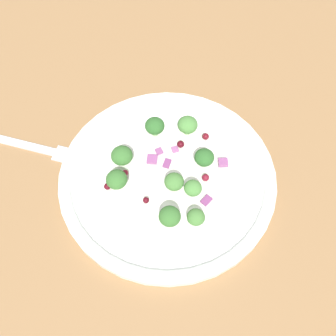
# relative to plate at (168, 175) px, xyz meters

# --- Properties ---
(ground_plane) EXTENTS (1.80, 1.80, 0.02)m
(ground_plane) POSITION_rel_plate_xyz_m (0.00, -0.01, -0.02)
(ground_plane) COLOR olive
(plate) EXTENTS (0.28, 0.28, 0.02)m
(plate) POSITION_rel_plate_xyz_m (0.00, 0.00, 0.00)
(plate) COLOR white
(plate) RESTS_ON ground_plane
(dressing_pool) EXTENTS (0.17, 0.17, 0.00)m
(dressing_pool) POSITION_rel_plate_xyz_m (0.00, 0.00, 0.00)
(dressing_pool) COLOR white
(dressing_pool) RESTS_ON plate
(broccoli_floret_0) EXTENTS (0.03, 0.03, 0.03)m
(broccoli_floret_0) POSITION_rel_plate_xyz_m (-0.07, -0.03, 0.02)
(broccoli_floret_0) COLOR #8EB77A
(broccoli_floret_0) RESTS_ON plate
(broccoli_floret_1) EXTENTS (0.03, 0.03, 0.03)m
(broccoli_floret_1) POSITION_rel_plate_xyz_m (-0.04, 0.02, 0.02)
(broccoli_floret_1) COLOR #9EC684
(broccoli_floret_1) RESTS_ON plate
(broccoli_floret_2) EXTENTS (0.02, 0.02, 0.02)m
(broccoli_floret_2) POSITION_rel_plate_xyz_m (0.01, 0.02, 0.02)
(broccoli_floret_2) COLOR #ADD18E
(broccoli_floret_2) RESTS_ON plate
(broccoli_floret_3) EXTENTS (0.03, 0.03, 0.03)m
(broccoli_floret_3) POSITION_rel_plate_xyz_m (-0.03, -0.06, 0.02)
(broccoli_floret_3) COLOR #8EB77A
(broccoli_floret_3) RESTS_ON plate
(broccoli_floret_4) EXTENTS (0.02, 0.02, 0.02)m
(broccoli_floret_4) POSITION_rel_plate_xyz_m (0.00, 0.04, 0.02)
(broccoli_floret_4) COLOR #8EB77A
(broccoli_floret_4) RESTS_ON plate
(broccoli_floret_5) EXTENTS (0.03, 0.03, 0.03)m
(broccoli_floret_5) POSITION_rel_plate_xyz_m (0.03, -0.05, 0.02)
(broccoli_floret_5) COLOR #8EB77A
(broccoli_floret_5) RESTS_ON plate
(broccoli_floret_6) EXTENTS (0.03, 0.03, 0.03)m
(broccoli_floret_6) POSITION_rel_plate_xyz_m (0.06, -0.03, 0.03)
(broccoli_floret_6) COLOR #ADD18E
(broccoli_floret_6) RESTS_ON plate
(broccoli_floret_7) EXTENTS (0.02, 0.02, 0.02)m
(broccoli_floret_7) POSITION_rel_plate_xyz_m (0.03, 0.07, 0.02)
(broccoli_floret_7) COLOR #9EC684
(broccoli_floret_7) RESTS_ON plate
(broccoli_floret_8) EXTENTS (0.03, 0.03, 0.03)m
(broccoli_floret_8) POSITION_rel_plate_xyz_m (0.05, 0.05, 0.03)
(broccoli_floret_8) COLOR #ADD18E
(broccoli_floret_8) RESTS_ON plate
(cranberry_0) EXTENTS (0.01, 0.01, 0.01)m
(cranberry_0) POSITION_rel_plate_xyz_m (0.07, -0.04, 0.01)
(cranberry_0) COLOR #4C0A14
(cranberry_0) RESTS_ON plate
(cranberry_1) EXTENTS (0.01, 0.01, 0.01)m
(cranberry_1) POSITION_rel_plate_xyz_m (0.05, 0.01, 0.01)
(cranberry_1) COLOR #4C0A14
(cranberry_1) RESTS_ON plate
(cranberry_2) EXTENTS (0.01, 0.01, 0.01)m
(cranberry_2) POSITION_rel_plate_xyz_m (0.04, -0.04, 0.01)
(cranberry_2) COLOR maroon
(cranberry_2) RESTS_ON plate
(cranberry_3) EXTENTS (0.01, 0.01, 0.01)m
(cranberry_3) POSITION_rel_plate_xyz_m (-0.04, -0.02, 0.01)
(cranberry_3) COLOR #4C0A14
(cranberry_3) RESTS_ON plate
(cranberry_4) EXTENTS (0.01, 0.01, 0.01)m
(cranberry_4) POSITION_rel_plate_xyz_m (-0.07, -0.00, 0.01)
(cranberry_4) COLOR maroon
(cranberry_4) RESTS_ON plate
(cranberry_5) EXTENTS (0.01, 0.01, 0.01)m
(cranberry_5) POSITION_rel_plate_xyz_m (-0.03, 0.04, 0.01)
(cranberry_5) COLOR maroon
(cranberry_5) RESTS_ON plate
(onion_bit_0) EXTENTS (0.01, 0.01, 0.00)m
(onion_bit_0) POSITION_rel_plate_xyz_m (-0.02, -0.03, 0.01)
(onion_bit_0) COLOR #934C84
(onion_bit_0) RESTS_ON plate
(onion_bit_1) EXTENTS (0.02, 0.02, 0.00)m
(onion_bit_1) POSITION_rel_plate_xyz_m (0.01, -0.03, 0.01)
(onion_bit_1) COLOR #934C84
(onion_bit_1) RESTS_ON plate
(onion_bit_2) EXTENTS (0.01, 0.01, 0.01)m
(onion_bit_2) POSITION_rel_plate_xyz_m (-0.03, -0.02, 0.01)
(onion_bit_2) COLOR #A35B93
(onion_bit_2) RESTS_ON plate
(onion_bit_3) EXTENTS (0.01, 0.01, 0.00)m
(onion_bit_3) POSITION_rel_plate_xyz_m (-0.00, 0.06, 0.01)
(onion_bit_3) COLOR #843D75
(onion_bit_3) RESTS_ON plate
(onion_bit_4) EXTENTS (0.02, 0.02, 0.01)m
(onion_bit_4) POSITION_rel_plate_xyz_m (-0.06, 0.04, 0.01)
(onion_bit_4) COLOR #934C84
(onion_bit_4) RESTS_ON plate
(onion_bit_5) EXTENTS (0.02, 0.01, 0.01)m
(onion_bit_5) POSITION_rel_plate_xyz_m (-0.01, -0.01, 0.01)
(onion_bit_5) COLOR #843D75
(onion_bit_5) RESTS_ON plate
(fork) EXTENTS (0.10, 0.17, 0.01)m
(fork) POSITION_rel_plate_xyz_m (0.10, -0.18, -0.01)
(fork) COLOR silver
(fork) RESTS_ON ground_plane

